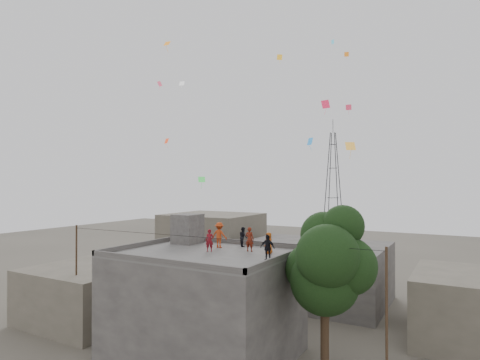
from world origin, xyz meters
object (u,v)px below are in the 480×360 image
object	(u,v)px
stair_head_box	(188,229)
tree	(328,263)
person_dark_adult	(267,248)
transmission_tower	(333,191)
person_red_adult	(250,239)

from	to	relation	value
stair_head_box	tree	bearing A→B (deg)	-10.74
tree	person_dark_adult	size ratio (longest dim) A/B	6.51
person_dark_adult	tree	bearing A→B (deg)	19.81
transmission_tower	person_red_adult	bearing A→B (deg)	-80.89
person_red_adult	stair_head_box	bearing A→B (deg)	-13.24
stair_head_box	transmission_tower	world-z (taller)	transmission_tower
stair_head_box	transmission_tower	distance (m)	37.46
person_red_adult	transmission_tower	bearing A→B (deg)	-84.67
transmission_tower	person_red_adult	distance (m)	38.84
tree	person_red_adult	distance (m)	5.39
person_red_adult	person_dark_adult	xyz separation A→B (m)	(2.26, -2.21, -0.04)
transmission_tower	person_dark_adult	bearing A→B (deg)	-78.28
stair_head_box	tree	xyz separation A→B (m)	(10.57, -2.00, -1.00)
transmission_tower	person_red_adult	world-z (taller)	transmission_tower
tree	person_red_adult	bearing A→B (deg)	167.96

